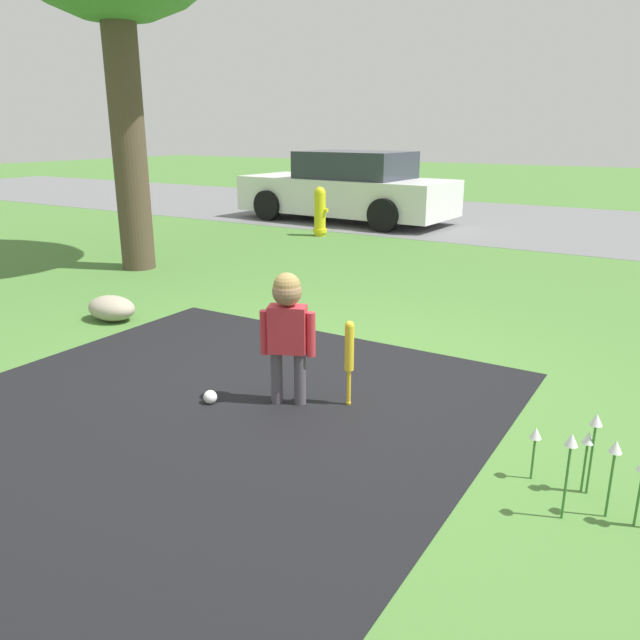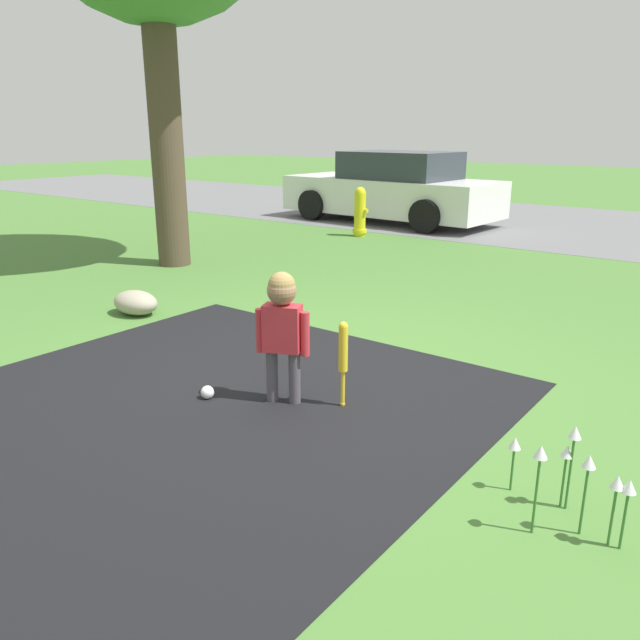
# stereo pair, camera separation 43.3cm
# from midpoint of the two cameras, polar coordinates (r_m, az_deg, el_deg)

# --- Properties ---
(ground_plane) EXTENTS (60.00, 60.00, 0.00)m
(ground_plane) POSITION_cam_midpoint_polar(r_m,az_deg,el_deg) (4.56, -3.75, -5.52)
(ground_plane) COLOR #477533
(street_strip) EXTENTS (40.00, 6.00, 0.01)m
(street_strip) POSITION_cam_midpoint_polar(r_m,az_deg,el_deg) (12.76, 20.30, 8.15)
(street_strip) COLOR slate
(street_strip) RESTS_ON ground
(child) EXTENTS (0.34, 0.22, 0.89)m
(child) POSITION_cam_midpoint_polar(r_m,az_deg,el_deg) (4.00, -6.11, -0.09)
(child) COLOR #4C4751
(child) RESTS_ON ground
(baseball_bat) EXTENTS (0.06, 0.06, 0.58)m
(baseball_bat) POSITION_cam_midpoint_polar(r_m,az_deg,el_deg) (4.01, -0.40, -2.93)
(baseball_bat) COLOR yellow
(baseball_bat) RESTS_ON ground
(sports_ball) EXTENTS (0.09, 0.09, 0.09)m
(sports_ball) POSITION_cam_midpoint_polar(r_m,az_deg,el_deg) (4.26, -12.91, -6.94)
(sports_ball) COLOR white
(sports_ball) RESTS_ON ground
(fire_hydrant) EXTENTS (0.27, 0.24, 0.82)m
(fire_hydrant) POSITION_cam_midpoint_polar(r_m,az_deg,el_deg) (10.71, -1.18, 9.83)
(fire_hydrant) COLOR yellow
(fire_hydrant) RESTS_ON ground
(parked_car) EXTENTS (4.32, 2.00, 1.34)m
(parked_car) POSITION_cam_midpoint_polar(r_m,az_deg,el_deg) (12.48, 1.55, 11.90)
(parked_car) COLOR silver
(parked_car) RESTS_ON ground
(flower_bed) EXTENTS (0.61, 0.35, 0.44)m
(flower_bed) POSITION_cam_midpoint_polar(r_m,az_deg,el_deg) (3.17, 20.59, -11.12)
(flower_bed) COLOR #38702D
(flower_bed) RESTS_ON ground
(edging_rock) EXTENTS (0.51, 0.35, 0.23)m
(edging_rock) POSITION_cam_midpoint_polar(r_m,az_deg,el_deg) (6.31, -20.41, 0.99)
(edging_rock) COLOR #9E937F
(edging_rock) RESTS_ON ground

